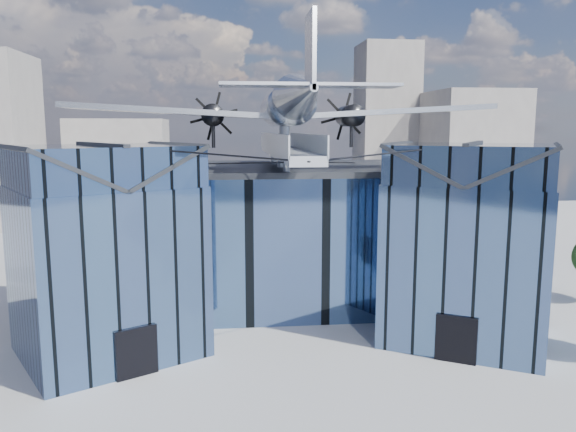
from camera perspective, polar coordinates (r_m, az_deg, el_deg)
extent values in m
plane|color=gray|center=(34.93, 0.35, -12.27)|extent=(120.00, 120.00, 0.00)
cube|color=#45628E|center=(42.27, -1.00, -1.83)|extent=(28.00, 14.00, 9.50)
cube|color=#23252A|center=(41.63, -1.02, 4.88)|extent=(28.00, 14.00, 0.40)
cube|color=#45628E|center=(33.06, -17.92, -5.30)|extent=(11.79, 11.43, 9.50)
cube|color=#45628E|center=(32.17, -18.41, 4.86)|extent=(11.56, 11.20, 2.20)
cube|color=#23252A|center=(31.56, -22.31, 4.59)|extent=(7.98, 9.23, 2.40)
cube|color=#23252A|center=(32.92, -14.67, 5.11)|extent=(7.98, 9.23, 2.40)
cube|color=#23252A|center=(32.12, -18.51, 6.91)|extent=(4.30, 7.10, 0.18)
cube|color=black|center=(30.45, -15.14, -13.22)|extent=(2.03, 1.32, 2.60)
cube|color=black|center=(34.65, -10.82, -4.38)|extent=(0.34, 0.34, 9.50)
cube|color=#45628E|center=(35.30, 17.80, -4.40)|extent=(11.79, 11.43, 9.50)
cube|color=#45628E|center=(34.47, 18.26, 5.11)|extent=(11.56, 11.20, 2.20)
cube|color=#23252A|center=(34.77, 14.56, 5.30)|extent=(7.98, 9.23, 2.40)
cube|color=#23252A|center=(34.32, 22.01, 4.90)|extent=(7.98, 9.23, 2.40)
cube|color=#23252A|center=(34.42, 18.35, 7.02)|extent=(4.30, 7.10, 0.18)
cube|color=black|center=(32.42, 16.70, -11.91)|extent=(2.03, 1.32, 2.60)
cube|color=black|center=(36.01, 10.66, -3.87)|extent=(0.34, 0.34, 9.50)
cube|color=#A2A7B0|center=(36.09, -0.25, 6.50)|extent=(1.80, 21.00, 0.50)
cube|color=#A2A7B0|center=(35.99, -1.69, 7.52)|extent=(0.08, 21.00, 1.10)
cube|color=#A2A7B0|center=(36.17, 1.18, 7.53)|extent=(0.08, 21.00, 1.10)
cylinder|color=#A2A7B0|center=(45.57, -1.47, 6.14)|extent=(0.44, 0.44, 1.35)
cylinder|color=#A2A7B0|center=(39.60, -0.77, 5.73)|extent=(0.44, 0.44, 1.35)
cylinder|color=#A2A7B0|center=(35.62, -0.17, 5.38)|extent=(0.44, 0.44, 1.35)
cylinder|color=#A2A7B0|center=(36.56, -0.33, 8.02)|extent=(0.70, 0.70, 1.40)
cylinder|color=black|center=(28.44, -9.34, 6.35)|extent=(10.55, 6.08, 0.69)
cylinder|color=black|center=(29.76, 11.42, 6.39)|extent=(10.55, 6.08, 0.69)
cylinder|color=black|center=(33.94, -4.98, 5.38)|extent=(6.09, 17.04, 1.19)
cylinder|color=black|center=(34.58, 5.06, 5.45)|extent=(6.09, 17.04, 1.19)
cylinder|color=#ACB1B9|center=(36.58, -0.34, 11.07)|extent=(2.50, 11.00, 2.50)
sphere|color=#ACB1B9|center=(42.05, -1.10, 10.79)|extent=(2.50, 2.50, 2.50)
cube|color=black|center=(41.09, -0.98, 11.79)|extent=(1.60, 1.40, 0.50)
cone|color=#ACB1B9|center=(27.66, 1.57, 12.40)|extent=(2.50, 7.00, 2.50)
cube|color=#ACB1B9|center=(25.55, 2.29, 16.29)|extent=(0.18, 2.40, 3.40)
cube|color=#ACB1B9|center=(25.50, 2.24, 13.15)|extent=(8.00, 1.80, 0.14)
cube|color=#ACB1B9|center=(37.54, -11.37, 10.39)|extent=(14.00, 3.20, 1.08)
cylinder|color=black|center=(37.99, -7.61, 10.09)|extent=(1.44, 3.20, 1.44)
cone|color=black|center=(39.79, -7.54, 10.03)|extent=(0.70, 0.70, 0.70)
cube|color=black|center=(39.94, -7.54, 10.02)|extent=(1.05, 0.06, 3.33)
cube|color=black|center=(39.94, -7.54, 10.02)|extent=(2.53, 0.06, 2.53)
cube|color=black|center=(39.94, -7.54, 10.02)|extent=(3.33, 0.06, 1.05)
cylinder|color=black|center=(37.38, -7.60, 8.23)|extent=(0.24, 0.24, 1.75)
cube|color=#ACB1B9|center=(38.87, 10.01, 10.37)|extent=(14.00, 3.20, 1.08)
cylinder|color=black|center=(38.86, 6.29, 10.08)|extent=(1.44, 3.20, 1.44)
cone|color=black|center=(40.63, 5.74, 10.03)|extent=(0.70, 0.70, 0.70)
cube|color=black|center=(40.77, 5.70, 10.03)|extent=(1.05, 0.06, 3.33)
cube|color=black|center=(40.77, 5.70, 10.03)|extent=(2.53, 0.06, 2.53)
cube|color=black|center=(40.77, 5.70, 10.03)|extent=(3.33, 0.06, 1.05)
cylinder|color=black|center=(38.27, 6.45, 8.26)|extent=(0.24, 0.24, 1.75)
cube|color=gray|center=(87.99, 17.95, 6.11)|extent=(12.00, 14.00, 18.00)
cube|color=gray|center=(89.06, -16.69, 4.90)|extent=(14.00, 10.00, 14.00)
cube|color=gray|center=(93.94, 9.91, 8.99)|extent=(9.00, 9.00, 26.00)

